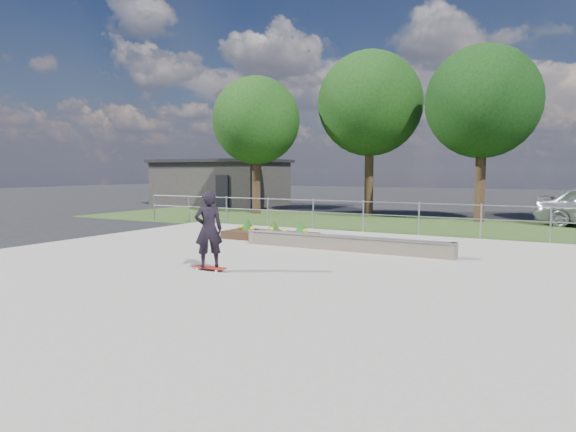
% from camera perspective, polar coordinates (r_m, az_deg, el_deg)
% --- Properties ---
extents(ground, '(120.00, 120.00, 0.00)m').
position_cam_1_polar(ground, '(12.00, -4.30, -5.75)').
color(ground, black).
rests_on(ground, ground).
extents(grass_verge, '(30.00, 8.00, 0.02)m').
position_cam_1_polar(grass_verge, '(21.96, 11.53, -0.92)').
color(grass_verge, '#2C431A').
rests_on(grass_verge, ground).
extents(concrete_slab, '(15.00, 15.00, 0.06)m').
position_cam_1_polar(concrete_slab, '(12.00, -4.30, -5.61)').
color(concrete_slab, gray).
rests_on(concrete_slab, ground).
extents(fence, '(20.06, 0.06, 1.20)m').
position_cam_1_polar(fence, '(18.59, 8.37, 0.42)').
color(fence, gray).
rests_on(fence, ground).
extents(building, '(8.40, 5.40, 3.00)m').
position_cam_1_polar(building, '(34.57, -7.54, 3.76)').
color(building, '#2D2A28').
rests_on(building, ground).
extents(tree_far_left, '(4.55, 4.55, 7.15)m').
position_cam_1_polar(tree_far_left, '(27.18, -3.58, 10.52)').
color(tree_far_left, '#321F14').
rests_on(tree_far_left, ground).
extents(tree_mid_left, '(5.25, 5.25, 8.25)m').
position_cam_1_polar(tree_mid_left, '(26.65, 9.10, 12.21)').
color(tree_mid_left, '#322114').
rests_on(tree_mid_left, ground).
extents(tree_mid_right, '(4.90, 4.90, 7.70)m').
position_cam_1_polar(tree_mid_right, '(24.31, 20.82, 11.76)').
color(tree_mid_right, '#331F14').
rests_on(tree_mid_right, ground).
extents(grind_ledge, '(6.00, 0.44, 0.43)m').
position_cam_1_polar(grind_ledge, '(14.22, 6.24, -3.00)').
color(grind_ledge, brown).
rests_on(grind_ledge, concrete_slab).
extents(planter_bed, '(3.00, 1.20, 0.61)m').
position_cam_1_polar(planter_bed, '(16.40, -1.95, -1.98)').
color(planter_bed, black).
rests_on(planter_bed, concrete_slab).
extents(skateboarder, '(0.80, 0.70, 1.75)m').
position_cam_1_polar(skateboarder, '(11.32, -8.82, -1.50)').
color(skateboarder, white).
rests_on(skateboarder, concrete_slab).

